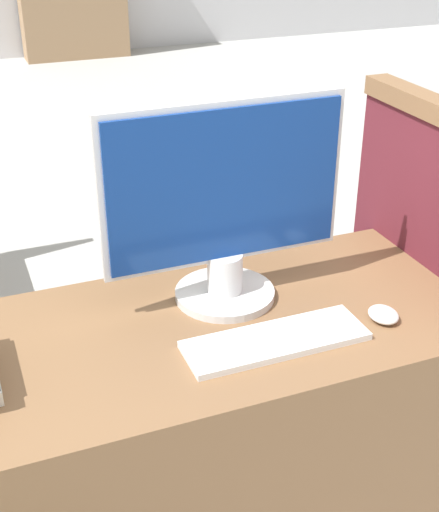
# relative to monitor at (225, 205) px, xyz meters

# --- Properties ---
(desk) EXTENTS (1.37, 0.60, 0.76)m
(desk) POSITION_rel_monitor_xyz_m (-0.13, -0.10, -0.63)
(desk) COLOR brown
(desk) RESTS_ON ground_plane
(carrel_divider) EXTENTS (0.07, 0.70, 1.19)m
(carrel_divider) POSITION_rel_monitor_xyz_m (0.58, -0.05, -0.40)
(carrel_divider) COLOR #5B1E28
(carrel_divider) RESTS_ON ground_plane
(monitor) EXTENTS (0.59, 0.25, 0.49)m
(monitor) POSITION_rel_monitor_xyz_m (0.00, 0.00, 0.00)
(monitor) COLOR silver
(monitor) RESTS_ON desk
(keyboard) EXTENTS (0.42, 0.13, 0.02)m
(keyboard) POSITION_rel_monitor_xyz_m (0.03, -0.23, -0.24)
(keyboard) COLOR white
(keyboard) RESTS_ON desk
(mouse) EXTENTS (0.07, 0.08, 0.03)m
(mouse) POSITION_rel_monitor_xyz_m (0.31, -0.23, -0.23)
(mouse) COLOR white
(mouse) RESTS_ON desk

